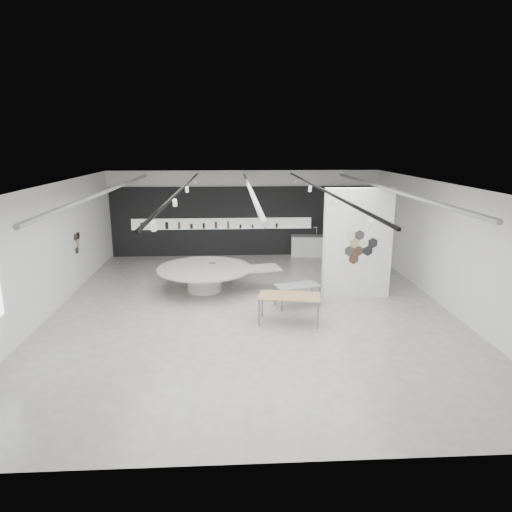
{
  "coord_description": "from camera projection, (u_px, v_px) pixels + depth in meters",
  "views": [
    {
      "loc": [
        -0.58,
        -13.26,
        5.01
      ],
      "look_at": [
        0.21,
        1.2,
        1.38
      ],
      "focal_mm": 32.0,
      "sensor_mm": 36.0,
      "label": 1
    }
  ],
  "objects": [
    {
      "name": "kitchen_counter",
      "position": [
        310.0,
        246.0,
        20.47
      ],
      "size": [
        1.74,
        0.85,
        1.31
      ],
      "rotation": [
        0.0,
        0.0,
        -0.12
      ],
      "color": "white",
      "rests_on": "ground"
    },
    {
      "name": "display_island",
      "position": [
        207.0,
        276.0,
        15.69
      ],
      "size": [
        4.55,
        3.8,
        0.83
      ],
      "rotation": [
        0.0,
        0.0,
        0.19
      ],
      "color": "white",
      "rests_on": "ground"
    },
    {
      "name": "sample_table_wood",
      "position": [
        289.0,
        298.0,
        12.85
      ],
      "size": [
        1.84,
        1.15,
        0.8
      ],
      "rotation": [
        0.0,
        0.0,
        -0.18
      ],
      "color": "#A58155",
      "rests_on": "ground"
    },
    {
      "name": "room",
      "position": [
        248.0,
        243.0,
        13.58
      ],
      "size": [
        12.02,
        14.02,
        3.82
      ],
      "color": "#A7A49D",
      "rests_on": "ground"
    },
    {
      "name": "partition_column",
      "position": [
        357.0,
        244.0,
        14.81
      ],
      "size": [
        2.2,
        0.38,
        3.6
      ],
      "color": "white",
      "rests_on": "ground"
    },
    {
      "name": "sample_table_stone",
      "position": [
        297.0,
        287.0,
        14.19
      ],
      "size": [
        1.46,
        0.98,
        0.68
      ],
      "rotation": [
        0.0,
        0.0,
        0.26
      ],
      "color": "gray",
      "rests_on": "ground"
    },
    {
      "name": "back_wall_display",
      "position": [
        243.0,
        222.0,
        20.43
      ],
      "size": [
        11.8,
        0.27,
        3.1
      ],
      "color": "black",
      "rests_on": "ground"
    }
  ]
}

